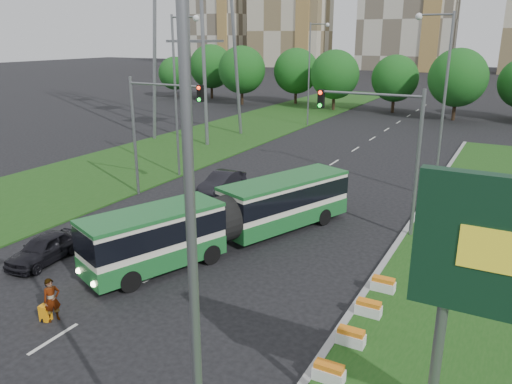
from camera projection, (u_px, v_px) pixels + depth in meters
The scene contains 14 objects.
ground at pixel (213, 288), 21.85m from camera, with size 360.00×360.00×0.00m, color black.
median_kerb at pixel (395, 247), 25.81m from camera, with size 0.30×60.00×0.18m, color #999999.
left_verge at pixel (198, 143), 50.97m from camera, with size 12.00×110.00×0.10m, color #1B4A15.
lane_markings at pixel (317, 173), 40.01m from camera, with size 0.20×100.00×0.01m, color silver, non-canonical shape.
flower_planters at pixel (340, 353), 16.59m from camera, with size 1.10×11.50×0.60m, color white, non-canonical shape.
traffic_mast_median at pixel (388, 138), 26.48m from camera, with size 5.76×0.32×8.00m.
traffic_mast_left at pixel (152, 119), 32.49m from camera, with size 5.76×0.32×8.00m.
street_lamps at pixel (259, 115), 29.80m from camera, with size 36.00×60.00×12.00m, color slate, non-canonical shape.
midrise_west at pixel (217, 14), 185.38m from camera, with size 22.00×14.00×36.00m, color beige.
articulated_bus at pixel (228, 216), 25.97m from camera, with size 2.43×15.60×2.57m.
car_left_near at pixel (44, 248), 24.19m from camera, with size 1.62×4.02×1.37m, color black.
car_left_far at pixel (222, 182), 34.92m from camera, with size 1.54×4.40×1.45m, color black.
pedestrian at pixel (52, 300), 19.09m from camera, with size 0.64×0.42×1.76m, color gray.
shopping_trolley at pixel (45, 313), 19.25m from camera, with size 0.38×0.40×0.64m.
Camera 1 is at (10.95, -16.35, 10.56)m, focal length 35.00 mm.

